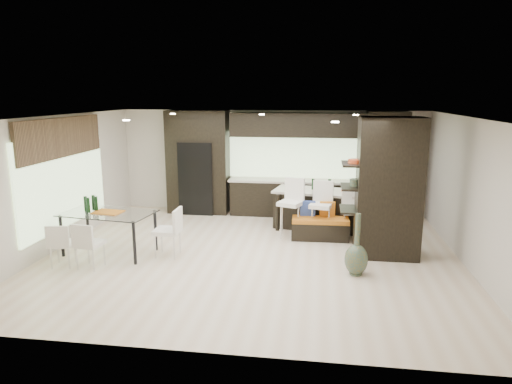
# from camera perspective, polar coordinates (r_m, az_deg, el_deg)

# --- Properties ---
(ground) EXTENTS (8.00, 8.00, 0.00)m
(ground) POSITION_cam_1_polar(r_m,az_deg,el_deg) (9.08, -0.53, -7.91)
(ground) COLOR beige
(ground) RESTS_ON ground
(back_wall) EXTENTS (8.00, 0.02, 2.70)m
(back_wall) POSITION_cam_1_polar(r_m,az_deg,el_deg) (12.13, 1.92, 3.80)
(back_wall) COLOR beige
(back_wall) RESTS_ON ground
(left_wall) EXTENTS (0.02, 7.00, 2.70)m
(left_wall) POSITION_cam_1_polar(r_m,az_deg,el_deg) (10.10, -23.61, 1.07)
(left_wall) COLOR beige
(left_wall) RESTS_ON ground
(right_wall) EXTENTS (0.02, 7.00, 2.70)m
(right_wall) POSITION_cam_1_polar(r_m,az_deg,el_deg) (9.03, 25.41, -0.31)
(right_wall) COLOR beige
(right_wall) RESTS_ON ground
(ceiling) EXTENTS (8.00, 7.00, 0.02)m
(ceiling) POSITION_cam_1_polar(r_m,az_deg,el_deg) (8.53, -0.57, 9.37)
(ceiling) COLOR white
(ceiling) RESTS_ON ground
(window_left) EXTENTS (0.04, 3.20, 1.90)m
(window_left) POSITION_cam_1_polar(r_m,az_deg,el_deg) (10.25, -22.84, 1.28)
(window_left) COLOR #B2D199
(window_left) RESTS_ON left_wall
(window_back) EXTENTS (3.40, 0.04, 1.20)m
(window_back) POSITION_cam_1_polar(r_m,az_deg,el_deg) (12.01, 4.76, 4.64)
(window_back) COLOR #B2D199
(window_back) RESTS_ON back_wall
(stone_accent) EXTENTS (0.08, 3.00, 0.80)m
(stone_accent) POSITION_cam_1_polar(r_m,az_deg,el_deg) (10.11, -23.12, 6.29)
(stone_accent) COLOR brown
(stone_accent) RESTS_ON left_wall
(ceiling_spots) EXTENTS (4.00, 3.00, 0.02)m
(ceiling_spots) POSITION_cam_1_polar(r_m,az_deg,el_deg) (8.78, -0.32, 9.32)
(ceiling_spots) COLOR white
(ceiling_spots) RESTS_ON ceiling
(back_cabinetry) EXTENTS (6.80, 0.68, 2.70)m
(back_cabinetry) POSITION_cam_1_polar(r_m,az_deg,el_deg) (11.76, 4.17, 3.51)
(back_cabinetry) COLOR black
(back_cabinetry) RESTS_ON ground
(refrigerator) EXTENTS (0.90, 0.68, 1.90)m
(refrigerator) POSITION_cam_1_polar(r_m,az_deg,el_deg) (12.17, -7.22, 1.83)
(refrigerator) COLOR black
(refrigerator) RESTS_ON ground
(partition_column) EXTENTS (1.20, 0.80, 2.70)m
(partition_column) POSITION_cam_1_polar(r_m,az_deg,el_deg) (9.10, 16.25, 0.48)
(partition_column) COLOR black
(partition_column) RESTS_ON ground
(kitchen_island) EXTENTS (2.30, 1.32, 0.90)m
(kitchen_island) POSITION_cam_1_polar(r_m,az_deg,el_deg) (10.87, 8.07, -2.15)
(kitchen_island) COLOR black
(kitchen_island) RESTS_ON ground
(stool_left) EXTENTS (0.60, 0.60, 1.05)m
(stool_left) POSITION_cam_1_polar(r_m,az_deg,el_deg) (10.10, 4.30, -2.73)
(stool_left) COLOR white
(stool_left) RESTS_ON ground
(stool_mid) EXTENTS (0.53, 0.53, 1.01)m
(stool_mid) POSITION_cam_1_polar(r_m,az_deg,el_deg) (10.09, 8.07, -2.95)
(stool_mid) COLOR white
(stool_mid) RESTS_ON ground
(stool_right) EXTENTS (0.43, 0.43, 0.85)m
(stool_right) POSITION_cam_1_polar(r_m,az_deg,el_deg) (10.17, 11.80, -3.45)
(stool_right) COLOR white
(stool_right) RESTS_ON ground
(bench) EXTENTS (1.25, 0.52, 0.48)m
(bench) POSITION_cam_1_polar(r_m,az_deg,el_deg) (10.07, 8.04, -4.55)
(bench) COLOR black
(bench) RESTS_ON ground
(floor_vase) EXTENTS (0.45, 0.45, 1.11)m
(floor_vase) POSITION_cam_1_polar(r_m,az_deg,el_deg) (8.17, 12.50, -6.42)
(floor_vase) COLOR #3F4B35
(floor_vase) RESTS_ON ground
(dining_table) EXTENTS (1.86, 1.20, 0.84)m
(dining_table) POSITION_cam_1_polar(r_m,az_deg,el_deg) (9.52, -17.84, -4.89)
(dining_table) COLOR white
(dining_table) RESTS_ON ground
(chair_near) EXTENTS (0.49, 0.49, 0.80)m
(chair_near) POSITION_cam_1_polar(r_m,az_deg,el_deg) (8.86, -20.03, -6.45)
(chair_near) COLOR white
(chair_near) RESTS_ON ground
(chair_far) EXTENTS (0.47, 0.47, 0.76)m
(chair_far) POSITION_cam_1_polar(r_m,az_deg,el_deg) (9.14, -23.02, -6.27)
(chair_far) COLOR white
(chair_far) RESTS_ON ground
(chair_end) EXTENTS (0.48, 0.48, 0.89)m
(chair_end) POSITION_cam_1_polar(r_m,az_deg,el_deg) (9.07, -11.02, -5.21)
(chair_end) COLOR white
(chair_end) RESTS_ON ground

